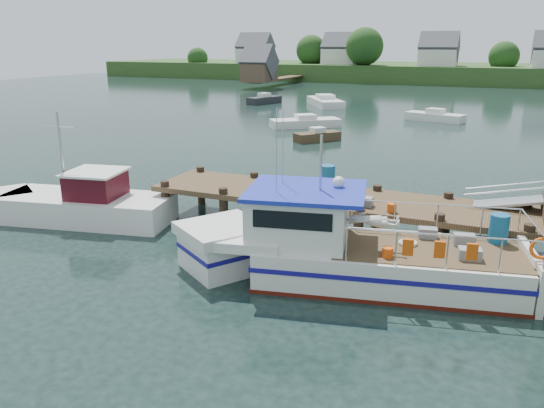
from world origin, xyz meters
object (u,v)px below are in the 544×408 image
at_px(dock, 515,190).
at_px(lobster_boat, 343,250).
at_px(moored_a, 305,122).
at_px(moored_b, 435,116).
at_px(moored_d, 325,102).
at_px(work_boat, 77,204).
at_px(moored_rowboat, 317,136).
at_px(moored_e, 264,100).

xyz_separation_m(dock, lobster_boat, (-4.37, -3.64, -1.34)).
bearing_deg(moored_a, moored_b, 22.11).
xyz_separation_m(lobster_boat, moored_a, (-10.90, 26.84, -0.52)).
bearing_deg(moored_d, moored_a, -80.72).
relative_size(lobster_boat, moored_d, 1.41).
height_order(dock, moored_d, dock).
height_order(moored_a, moored_d, moored_d).
xyz_separation_m(work_boat, moored_b, (9.21, 33.48, -0.25)).
relative_size(lobster_boat, moored_a, 1.86).
bearing_deg(work_boat, moored_rowboat, 70.06).
height_order(moored_d, moored_e, moored_d).
bearing_deg(moored_e, moored_b, -9.69).
xyz_separation_m(lobster_boat, moored_e, (-21.09, 41.34, -0.46)).
height_order(moored_a, moored_b, moored_b).
bearing_deg(lobster_boat, moored_b, 80.74).
bearing_deg(moored_d, moored_rowboat, -76.17).
height_order(moored_rowboat, moored_b, moored_b).
bearing_deg(moored_d, lobster_boat, -74.09).
bearing_deg(moored_e, moored_d, 14.26).
xyz_separation_m(moored_rowboat, moored_b, (6.29, 13.39, 0.05)).
height_order(lobster_boat, moored_d, lobster_boat).
relative_size(moored_a, moored_b, 1.07).
bearing_deg(lobster_boat, work_boat, 162.21).
xyz_separation_m(moored_rowboat, moored_d, (-6.15, 20.73, 0.10)).
relative_size(moored_rowboat, moored_a, 0.58).
height_order(work_boat, moored_b, work_boat).
bearing_deg(work_boat, moored_b, 62.94).
bearing_deg(moored_rowboat, moored_d, 85.22).
xyz_separation_m(lobster_boat, moored_d, (-14.10, 41.92, -0.45)).
bearing_deg(work_boat, moored_e, 92.58).
distance_m(work_boat, moored_a, 25.75).
bearing_deg(work_boat, lobster_boat, -17.47).
height_order(dock, moored_rowboat, dock).
relative_size(moored_a, moored_d, 0.76).
distance_m(lobster_boat, moored_a, 28.98).
relative_size(lobster_boat, moored_e, 2.29).
distance_m(moored_a, moored_e, 17.72).
xyz_separation_m(moored_d, moored_e, (-7.00, -0.58, -0.01)).
distance_m(lobster_boat, moored_b, 34.62).
distance_m(work_boat, moored_b, 34.72).
height_order(moored_b, moored_e, moored_e).
height_order(dock, lobster_boat, lobster_boat).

